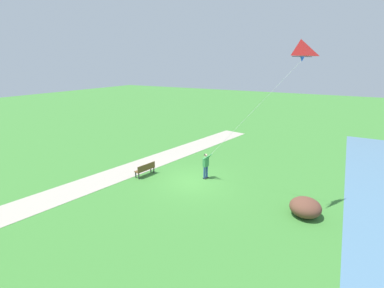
{
  "coord_description": "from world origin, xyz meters",
  "views": [
    {
      "loc": [
        -7.89,
        14.03,
        7.43
      ],
      "look_at": [
        -0.25,
        0.59,
        2.75
      ],
      "focal_mm": 24.97,
      "sensor_mm": 36.0,
      "label": 1
    }
  ],
  "objects_px": {
    "flying_kite": "(299,51)",
    "park_bench_near_walkway": "(145,169)",
    "lakeside_shrub": "(305,207)",
    "person_kite_flyer": "(206,164)"
  },
  "relations": [
    {
      "from": "lakeside_shrub",
      "to": "flying_kite",
      "type": "bearing_deg",
      "value": -20.38
    },
    {
      "from": "flying_kite",
      "to": "park_bench_near_walkway",
      "type": "bearing_deg",
      "value": 2.9
    },
    {
      "from": "park_bench_near_walkway",
      "to": "lakeside_shrub",
      "type": "bearing_deg",
      "value": -179.88
    },
    {
      "from": "person_kite_flyer",
      "to": "park_bench_near_walkway",
      "type": "relative_size",
      "value": 1.17
    },
    {
      "from": "flying_kite",
      "to": "lakeside_shrub",
      "type": "height_order",
      "value": "flying_kite"
    },
    {
      "from": "flying_kite",
      "to": "lakeside_shrub",
      "type": "relative_size",
      "value": 4.33
    },
    {
      "from": "person_kite_flyer",
      "to": "flying_kite",
      "type": "distance_m",
      "value": 8.77
    },
    {
      "from": "flying_kite",
      "to": "park_bench_near_walkway",
      "type": "distance_m",
      "value": 11.75
    },
    {
      "from": "flying_kite",
      "to": "park_bench_near_walkway",
      "type": "relative_size",
      "value": 4.32
    },
    {
      "from": "person_kite_flyer",
      "to": "park_bench_near_walkway",
      "type": "bearing_deg",
      "value": 23.37
    }
  ]
}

